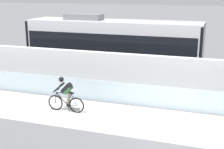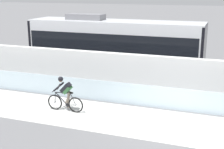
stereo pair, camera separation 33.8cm
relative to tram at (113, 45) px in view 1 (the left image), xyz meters
name	(u,v)px [view 1 (the left image)]	position (x,y,z in m)	size (l,w,h in m)	color
ground_plane	(171,125)	(4.78, -6.85, -1.89)	(200.00, 200.00, 0.00)	slate
bike_path_deck	(171,125)	(4.78, -6.85, -1.89)	(32.00, 3.20, 0.01)	silver
glass_parapet	(177,99)	(4.78, -5.00, -1.38)	(32.00, 0.05, 1.03)	silver
concrete_barrier_wall	(183,78)	(4.78, -3.20, -0.86)	(32.00, 0.36, 2.07)	white
tram_rail_near	(186,84)	(4.78, -0.72, -1.89)	(32.00, 0.08, 0.01)	#595654
tram_rail_far	(189,78)	(4.78, 0.72, -1.89)	(32.00, 0.08, 0.01)	#595654
tram	(113,45)	(0.00, 0.00, 0.00)	(11.06, 2.54, 3.81)	silver
cyclist_on_bike	(66,95)	(0.07, -6.85, -1.11)	(1.77, 0.58, 1.61)	black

